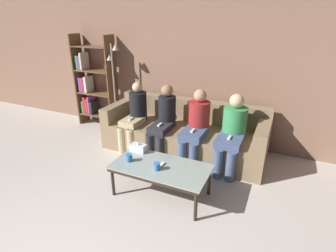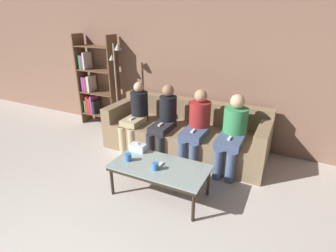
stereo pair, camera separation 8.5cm
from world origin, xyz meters
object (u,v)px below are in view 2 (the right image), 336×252
at_px(tissue_box, 138,147).
at_px(game_remote, 160,165).
at_px(cup_near_left, 155,166).
at_px(coffee_table, 160,169).
at_px(standing_lamp, 117,80).
at_px(bookshelf, 94,85).
at_px(seated_person_mid_left, 164,119).
at_px(seated_person_left_end, 136,114).
at_px(couch, 185,134).
at_px(seated_person_mid_right, 197,124).
at_px(cup_near_right, 128,157).
at_px(seated_person_right_end, 233,131).

bearing_deg(tissue_box, game_remote, -25.89).
bearing_deg(cup_near_left, game_remote, 87.65).
distance_m(coffee_table, standing_lamp, 2.34).
xyz_separation_m(bookshelf, seated_person_mid_left, (1.91, -0.57, -0.24)).
distance_m(game_remote, seated_person_left_end, 1.48).
bearing_deg(coffee_table, couch, 98.36).
bearing_deg(tissue_box, seated_person_mid_right, 57.17).
height_order(cup_near_left, cup_near_right, cup_near_right).
height_order(seated_person_mid_right, seated_person_right_end, seated_person_mid_right).
relative_size(game_remote, seated_person_mid_right, 0.13).
distance_m(cup_near_left, seated_person_mid_right, 1.17).
bearing_deg(cup_near_right, seated_person_mid_right, 65.71).
relative_size(cup_near_right, tissue_box, 0.44).
bearing_deg(couch, cup_near_left, -82.42).
relative_size(seated_person_left_end, seated_person_mid_right, 1.00).
xyz_separation_m(coffee_table, seated_person_mid_right, (0.09, 1.06, 0.22)).
relative_size(couch, bookshelf, 1.45).
height_order(bookshelf, seated_person_mid_left, bookshelf).
xyz_separation_m(seated_person_left_end, seated_person_mid_left, (0.55, -0.02, 0.00)).
distance_m(tissue_box, seated_person_mid_left, 0.84).
bearing_deg(seated_person_mid_left, tissue_box, -89.30).
xyz_separation_m(standing_lamp, seated_person_right_end, (2.33, -0.42, -0.44)).
height_order(bookshelf, standing_lamp, bookshelf).
bearing_deg(standing_lamp, couch, -7.37).
relative_size(couch, seated_person_mid_right, 2.36).
distance_m(seated_person_mid_left, seated_person_right_end, 1.11).
relative_size(cup_near_right, game_remote, 0.65).
height_order(seated_person_mid_left, seated_person_right_end, seated_person_mid_left).
distance_m(couch, seated_person_mid_left, 0.47).
relative_size(cup_near_left, game_remote, 0.62).
xyz_separation_m(game_remote, seated_person_right_end, (0.64, 1.06, 0.17)).
xyz_separation_m(couch, coffee_table, (0.19, -1.28, 0.08)).
bearing_deg(seated_person_right_end, cup_near_right, -133.32).
height_order(couch, bookshelf, bookshelf).
distance_m(tissue_box, standing_lamp, 1.85).
height_order(game_remote, seated_person_mid_left, seated_person_mid_left).
bearing_deg(cup_near_right, standing_lamp, 129.37).
xyz_separation_m(cup_near_right, standing_lamp, (-1.27, 1.54, 0.58)).
relative_size(bookshelf, seated_person_left_end, 1.63).
bearing_deg(standing_lamp, seated_person_left_end, -31.64).
bearing_deg(couch, bookshelf, 171.27).
bearing_deg(couch, tissue_box, -104.05).
bearing_deg(seated_person_left_end, standing_lamp, 148.36).
bearing_deg(tissue_box, coffee_table, -25.89).
distance_m(couch, tissue_box, 1.11).
height_order(coffee_table, seated_person_mid_right, seated_person_mid_right).
height_order(cup_near_left, seated_person_mid_left, seated_person_mid_left).
bearing_deg(couch, coffee_table, -81.64).
distance_m(tissue_box, bookshelf, 2.40).
distance_m(coffee_table, cup_near_right, 0.43).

